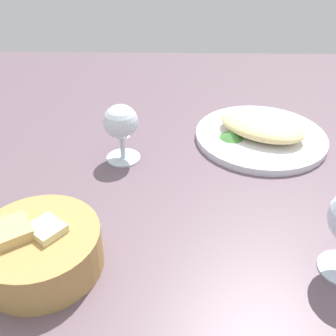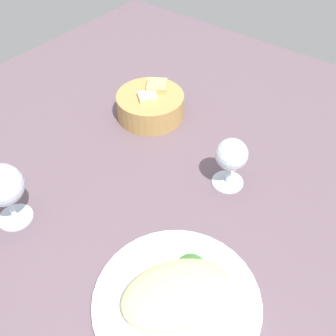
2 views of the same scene
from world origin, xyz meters
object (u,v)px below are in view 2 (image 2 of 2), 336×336
Objects in this scene: bread_basket at (151,105)px; wine_glass_near at (231,157)px; plate at (177,301)px; wine_glass_far at (2,187)px.

bread_basket is 1.46× the size of wine_glass_near.
plate is at bearing -135.64° from bread_basket.
wine_glass_near is 0.85× the size of wine_glass_far.
bread_basket is 1.24× the size of wine_glass_far.
wine_glass_near reaches higher than plate.
wine_glass_far is at bearing 98.39° from plate.
plate is 29.22cm from wine_glass_near.
wine_glass_near is (-7.90, -26.94, 4.00)cm from bread_basket.
wine_glass_far reaches higher than wine_glass_near.
wine_glass_far is at bearing 140.56° from wine_glass_near.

